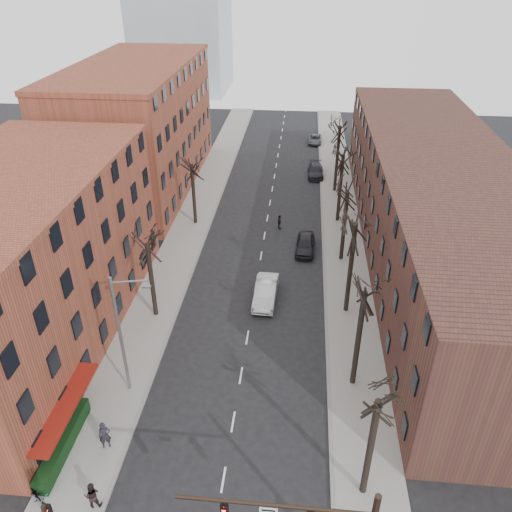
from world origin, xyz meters
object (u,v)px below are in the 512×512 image
(parked_car_mid, at_px, (316,171))
(pedestrian_a, at_px, (105,435))
(parked_car_near, at_px, (305,244))
(silver_sedan, at_px, (266,292))
(bicycle, at_px, (39,498))

(parked_car_mid, xyz_separation_m, pedestrian_a, (-12.41, -43.31, 0.39))
(parked_car_near, xyz_separation_m, parked_car_mid, (1.10, 19.41, -0.06))
(parked_car_near, bearing_deg, silver_sedan, -108.25)
(parked_car_mid, relative_size, bicycle, 2.60)
(parked_car_near, height_order, pedestrian_a, pedestrian_a)
(parked_car_near, bearing_deg, pedestrian_a, -112.74)
(parked_car_near, relative_size, parked_car_mid, 0.93)
(pedestrian_a, bearing_deg, bicycle, -144.82)
(pedestrian_a, relative_size, bicycle, 1.01)
(silver_sedan, height_order, pedestrian_a, pedestrian_a)
(parked_car_mid, distance_m, bicycle, 49.34)
(parked_car_mid, height_order, bicycle, parked_car_mid)
(silver_sedan, xyz_separation_m, parked_car_mid, (4.30, 27.81, -0.12))
(bicycle, bearing_deg, parked_car_mid, 18.81)
(silver_sedan, bearing_deg, pedestrian_a, -115.71)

